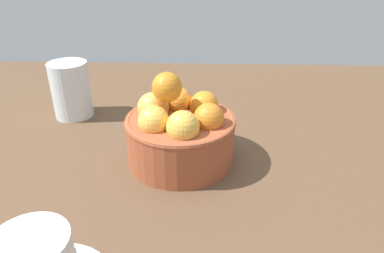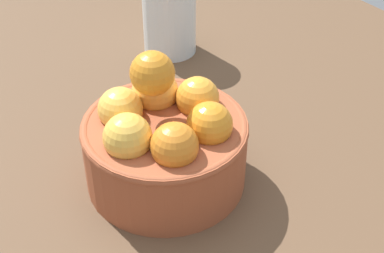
# 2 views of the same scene
# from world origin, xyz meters

# --- Properties ---
(ground_plane) EXTENTS (1.50, 1.00, 0.05)m
(ground_plane) POSITION_xyz_m (0.00, 0.00, -0.02)
(ground_plane) COLOR brown
(terracotta_bowl) EXTENTS (0.17, 0.17, 0.14)m
(terracotta_bowl) POSITION_xyz_m (-0.00, -0.00, 0.05)
(terracotta_bowl) COLOR #9E4C2D
(terracotta_bowl) RESTS_ON ground_plane
(water_glass) EXTENTS (0.07, 0.07, 0.11)m
(water_glass) POSITION_xyz_m (-0.22, 0.15, 0.05)
(water_glass) COLOR silver
(water_glass) RESTS_ON ground_plane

